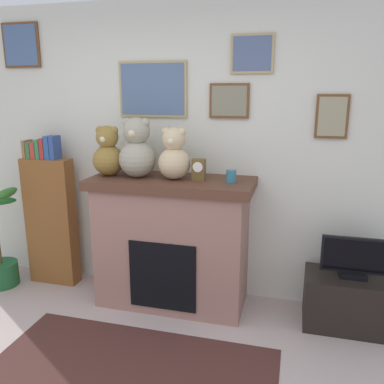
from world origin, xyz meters
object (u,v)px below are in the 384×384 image
television (354,259)px  candle_jar (231,176)px  tv_stand (350,301)px  fireplace (172,241)px  bookshelf (51,217)px  teddy_bear_tan (174,156)px  teddy_bear_brown (137,151)px  mantel_clock (199,170)px  teddy_bear_grey (108,153)px

television → candle_jar: 1.15m
tv_stand → candle_jar: candle_jar is taller
fireplace → bookshelf: bookshelf is taller
tv_stand → teddy_bear_tan: teddy_bear_tan is taller
candle_jar → teddy_bear_brown: teddy_bear_brown is taller
television → candle_jar: size_ratio=4.89×
bookshelf → tv_stand: size_ratio=2.06×
fireplace → bookshelf: (-1.25, 0.08, 0.10)m
mantel_clock → teddy_bear_brown: size_ratio=0.35×
television → candle_jar: candle_jar is taller
mantel_clock → teddy_bear_grey: 0.81m
bookshelf → candle_jar: size_ratio=14.16×
fireplace → teddy_bear_brown: teddy_bear_brown is taller
candle_jar → teddy_bear_tan: bearing=-179.9°
tv_stand → teddy_bear_grey: size_ratio=1.65×
television → candle_jar: bearing=179.8°
fireplace → teddy_bear_brown: 0.84m
bookshelf → mantel_clock: (1.49, -0.10, 0.55)m
teddy_bear_brown → tv_stand: bearing=-0.1°
candle_jar → teddy_bear_brown: (-0.80, -0.00, 0.17)m
fireplace → teddy_bear_grey: (-0.56, -0.02, 0.75)m
fireplace → tv_stand: (1.49, -0.02, -0.36)m
television → teddy_bear_grey: 2.18m
mantel_clock → teddy_bear_grey: size_ratio=0.42×
candle_jar → teddy_bear_brown: 0.82m
teddy_bear_grey → bookshelf: bearing=171.9°
mantel_clock → teddy_bear_tan: teddy_bear_tan is taller
tv_stand → teddy_bear_brown: 2.12m
tv_stand → mantel_clock: size_ratio=3.95×
teddy_bear_brown → television: bearing=-0.1°
tv_stand → candle_jar: 1.38m
bookshelf → teddy_bear_grey: size_ratio=3.39×
bookshelf → mantel_clock: size_ratio=8.13×
television → teddy_bear_tan: (-1.46, 0.00, 0.74)m
teddy_bear_tan → teddy_bear_grey: bearing=180.0°
tv_stand → teddy_bear_grey: 2.33m
bookshelf → tv_stand: bearing=-2.1°
tv_stand → teddy_bear_grey: bearing=180.0°
teddy_bear_brown → teddy_bear_tan: (0.32, 0.00, -0.03)m
tv_stand → mantel_clock: bearing=180.0°
bookshelf → teddy_bear_brown: teddy_bear_brown is taller
bookshelf → teddy_bear_tan: 1.44m
mantel_clock → teddy_bear_grey: bearing=180.0°
tv_stand → teddy_bear_brown: teddy_bear_brown is taller
mantel_clock → teddy_bear_grey: teddy_bear_grey is taller
tv_stand → bookshelf: bearing=177.9°
fireplace → teddy_bear_tan: 0.75m
fireplace → teddy_bear_tan: size_ratio=3.23×
teddy_bear_grey → teddy_bear_brown: (0.27, -0.00, 0.03)m
bookshelf → mantel_clock: bearing=-3.8°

